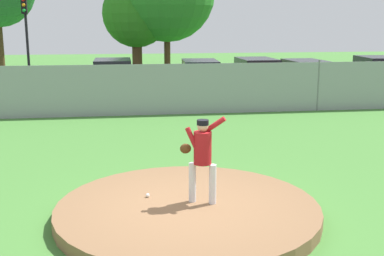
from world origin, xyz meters
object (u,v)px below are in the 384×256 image
Objects in this scene: parked_car_teal at (200,79)px; traffic_light_near at (26,26)px; parked_car_red at (256,78)px; parked_car_burgundy at (376,75)px; traffic_cone_orange at (144,85)px; parked_car_charcoal at (305,77)px; baseball at (148,195)px; parked_car_champagne at (113,80)px; pitcher_youth at (202,152)px.

traffic_light_near reaches higher than parked_car_teal.
parked_car_red is 0.96× the size of traffic_light_near.
traffic_cone_orange is at bearing 169.41° from parked_car_burgundy.
traffic_cone_orange is at bearing 165.67° from parked_car_charcoal.
traffic_cone_orange is at bearing 132.85° from parked_car_teal.
parked_car_teal is 3.70m from traffic_cone_orange.
baseball is at bearing -92.38° from traffic_cone_orange.
parked_car_teal is 0.93× the size of parked_car_charcoal.
traffic_light_near is (-17.58, 4.07, 2.42)m from parked_car_burgundy.
parked_car_burgundy is at bearing -2.28° from parked_car_charcoal.
parked_car_champagne is 0.97× the size of parked_car_burgundy.
parked_car_burgundy is at bearing 3.47° from parked_car_red.
pitcher_youth is 0.36× the size of parked_car_teal.
traffic_light_near is (-8.52, 4.60, 2.43)m from parked_car_teal.
parked_car_red is at bearing -25.93° from traffic_cone_orange.
pitcher_youth is 16.90m from traffic_cone_orange.
parked_car_teal reaches higher than baseball.
parked_car_red is (4.95, 14.33, -0.35)m from pitcher_youth.
parked_car_red reaches higher than traffic_cone_orange.
pitcher_youth is at bearing -117.11° from parked_car_charcoal.
pitcher_youth is 2.92× the size of traffic_cone_orange.
traffic_cone_orange is (1.52, 2.45, -0.58)m from parked_car_champagne.
parked_car_red is 8.26× the size of traffic_cone_orange.
baseball is at bearing -86.57° from parked_car_champagne.
parked_car_burgundy is at bearing 52.54° from pitcher_youth.
parked_car_champagne reaches higher than baseball.
parked_car_red is 1.01× the size of parked_car_teal.
parked_car_champagne reaches higher than parked_car_burgundy.
traffic_light_near is at bearing 151.64° from parked_car_teal.
traffic_light_near is (-13.91, 3.93, 2.47)m from parked_car_charcoal.
parked_car_burgundy is at bearing 1.27° from parked_car_champagne.
parked_car_red is at bearing 70.94° from pitcher_youth.
parked_car_teal is at bearing -47.15° from traffic_cone_orange.
parked_car_charcoal is at bearing 2.65° from parked_car_champagne.
traffic_light_near reaches higher than parked_car_red.
pitcher_youth is 14.54m from parked_car_champagne.
parked_car_champagne is at bearing 97.13° from pitcher_youth.
parked_car_charcoal is (8.57, 14.44, 0.50)m from baseball.
traffic_light_near is at bearing 162.38° from traffic_cone_orange.
parked_car_red reaches higher than parked_car_burgundy.
parked_car_burgundy is at bearing 3.32° from parked_car_teal.
traffic_light_near reaches higher than pitcher_youth.
parked_car_red is 0.93× the size of parked_car_charcoal.
parked_car_red is at bearing -176.53° from parked_car_burgundy.
parked_car_red is (5.91, 13.92, 0.56)m from baseball.
pitcher_youth reaches higher than parked_car_teal.
pitcher_youth is at bearing -98.86° from parked_car_teal.
traffic_light_near is at bearing 158.40° from parked_car_red.
baseball is at bearing -130.55° from parked_car_burgundy.
baseball is 18.82m from parked_car_burgundy.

